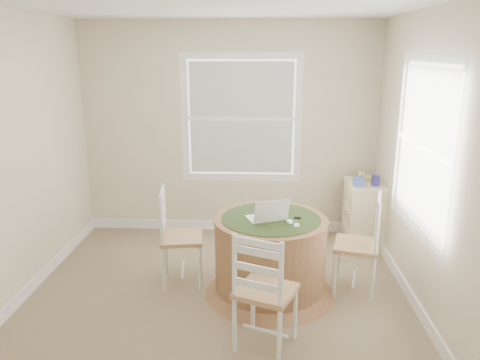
{
  "coord_description": "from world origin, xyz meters",
  "views": [
    {
      "loc": [
        0.4,
        -3.87,
        2.24
      ],
      "look_at": [
        0.2,
        0.45,
        1.04
      ],
      "focal_mm": 35.0,
      "sensor_mm": 36.0,
      "label": 1
    }
  ],
  "objects_px": {
    "corner_chest": "(363,214)",
    "chair_near": "(266,290)",
    "chair_right": "(356,245)",
    "laptop": "(267,217)",
    "chair_left": "(182,237)",
    "round_table": "(270,253)"
  },
  "relations": [
    {
      "from": "corner_chest",
      "to": "chair_near",
      "type": "bearing_deg",
      "value": -119.56
    },
    {
      "from": "chair_near",
      "to": "chair_right",
      "type": "relative_size",
      "value": 1.0
    },
    {
      "from": "chair_right",
      "to": "laptop",
      "type": "height_order",
      "value": "laptop"
    },
    {
      "from": "chair_left",
      "to": "corner_chest",
      "type": "bearing_deg",
      "value": -70.45
    },
    {
      "from": "chair_left",
      "to": "chair_near",
      "type": "relative_size",
      "value": 1.0
    },
    {
      "from": "chair_right",
      "to": "corner_chest",
      "type": "xyz_separation_m",
      "value": [
        0.31,
        1.15,
        -0.09
      ]
    },
    {
      "from": "chair_right",
      "to": "corner_chest",
      "type": "relative_size",
      "value": 1.25
    },
    {
      "from": "round_table",
      "to": "chair_right",
      "type": "distance_m",
      "value": 0.82
    },
    {
      "from": "laptop",
      "to": "chair_right",
      "type": "bearing_deg",
      "value": 166.22
    },
    {
      "from": "chair_right",
      "to": "laptop",
      "type": "distance_m",
      "value": 0.91
    },
    {
      "from": "round_table",
      "to": "chair_near",
      "type": "xyz_separation_m",
      "value": [
        -0.05,
        -0.84,
        0.06
      ]
    },
    {
      "from": "chair_right",
      "to": "corner_chest",
      "type": "distance_m",
      "value": 1.19
    },
    {
      "from": "laptop",
      "to": "chair_near",
      "type": "bearing_deg",
      "value": 67.9
    },
    {
      "from": "chair_left",
      "to": "chair_near",
      "type": "distance_m",
      "value": 1.31
    },
    {
      "from": "chair_left",
      "to": "chair_right",
      "type": "height_order",
      "value": "same"
    },
    {
      "from": "chair_right",
      "to": "chair_near",
      "type": "bearing_deg",
      "value": -29.75
    },
    {
      "from": "laptop",
      "to": "chair_left",
      "type": "bearing_deg",
      "value": -36.02
    },
    {
      "from": "chair_near",
      "to": "chair_left",
      "type": "bearing_deg",
      "value": -28.38
    },
    {
      "from": "round_table",
      "to": "chair_right",
      "type": "height_order",
      "value": "chair_right"
    },
    {
      "from": "chair_left",
      "to": "laptop",
      "type": "relative_size",
      "value": 2.31
    },
    {
      "from": "chair_left",
      "to": "round_table",
      "type": "bearing_deg",
      "value": -109.76
    },
    {
      "from": "chair_left",
      "to": "chair_near",
      "type": "bearing_deg",
      "value": -149.21
    }
  ]
}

